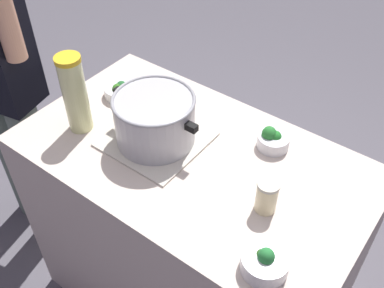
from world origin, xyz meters
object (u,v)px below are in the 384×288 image
Objects in this scene: broccoli_bowl_center at (265,262)px; broccoli_bowl_back at (121,90)px; lemonade_pitcher at (75,94)px; cooking_pot at (155,119)px; mason_jar at (267,196)px; broccoli_bowl_front at (273,140)px; person_cook at (0,85)px.

broccoli_bowl_center reaches higher than broccoli_bowl_back.
cooking_pot is at bearing -157.86° from lemonade_pitcher.
mason_jar reaches higher than broccoli_bowl_center.
broccoli_bowl_front is at bearing -63.00° from broccoli_bowl_center.
cooking_pot is at bearing 156.90° from broccoli_bowl_back.
person_cook reaches higher than broccoli_bowl_back.
cooking_pot reaches higher than broccoli_bowl_front.
lemonade_pitcher reaches higher than mason_jar.
cooking_pot reaches higher than mason_jar.
mason_jar is (-0.46, 0.04, -0.04)m from cooking_pot.
broccoli_bowl_center is 0.90m from broccoli_bowl_back.
mason_jar is at bearing -174.47° from lemonade_pitcher.
lemonade_pitcher is 2.64× the size of mason_jar.
cooking_pot is 0.41m from broccoli_bowl_front.
mason_jar is 0.75m from broccoli_bowl_back.
mason_jar is at bearing 175.41° from cooking_pot.
cooking_pot reaches higher than broccoli_bowl_center.
broccoli_bowl_center is at bearing 174.46° from person_cook.
broccoli_bowl_center is at bearing 117.00° from broccoli_bowl_front.
person_cook is (1.37, -0.13, -0.09)m from broccoli_bowl_center.
person_cook is at bearing -2.30° from lemonade_pitcher.
broccoli_bowl_back is at bearing -86.47° from lemonade_pitcher.
cooking_pot is at bearing -174.02° from person_cook.
broccoli_bowl_back is at bearing -159.19° from person_cook.
broccoli_bowl_back is (0.84, -0.34, -0.01)m from broccoli_bowl_center.
lemonade_pitcher is 2.16× the size of broccoli_bowl_back.
lemonade_pitcher is 2.65× the size of broccoli_bowl_front.
person_cook is at bearing 5.98° from cooking_pot.
broccoli_bowl_front is 0.07× the size of person_cook.
mason_jar is 1.27m from person_cook.
broccoli_bowl_front is 0.81× the size of broccoli_bowl_back.
person_cook reaches higher than cooking_pot.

